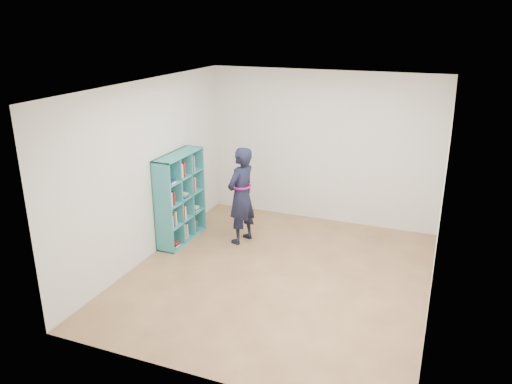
% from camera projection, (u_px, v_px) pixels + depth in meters
% --- Properties ---
extents(floor, '(4.50, 4.50, 0.00)m').
position_uv_depth(floor, '(278.00, 275.00, 6.95)').
color(floor, brown).
rests_on(floor, ground).
extents(ceiling, '(4.50, 4.50, 0.00)m').
position_uv_depth(ceiling, '(281.00, 87.00, 6.09)').
color(ceiling, white).
rests_on(ceiling, wall_back).
extents(wall_left, '(0.02, 4.50, 2.60)m').
position_uv_depth(wall_left, '(149.00, 171.00, 7.21)').
color(wall_left, silver).
rests_on(wall_left, floor).
extents(wall_right, '(0.02, 4.50, 2.60)m').
position_uv_depth(wall_right, '(441.00, 207.00, 5.83)').
color(wall_right, silver).
rests_on(wall_right, floor).
extents(wall_back, '(4.00, 0.02, 2.60)m').
position_uv_depth(wall_back, '(322.00, 148.00, 8.50)').
color(wall_back, silver).
rests_on(wall_back, floor).
extents(wall_front, '(4.00, 0.02, 2.60)m').
position_uv_depth(wall_front, '(199.00, 261.00, 4.55)').
color(wall_front, silver).
rests_on(wall_front, floor).
extents(bookshelf, '(0.31, 1.07, 1.43)m').
position_uv_depth(bookshelf, '(179.00, 199.00, 7.86)').
color(bookshelf, teal).
rests_on(bookshelf, floor).
extents(person, '(0.51, 0.64, 1.55)m').
position_uv_depth(person, '(241.00, 196.00, 7.77)').
color(person, black).
rests_on(person, floor).
extents(smartphone, '(0.03, 0.10, 0.14)m').
position_uv_depth(smartphone, '(237.00, 186.00, 7.87)').
color(smartphone, silver).
rests_on(smartphone, person).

